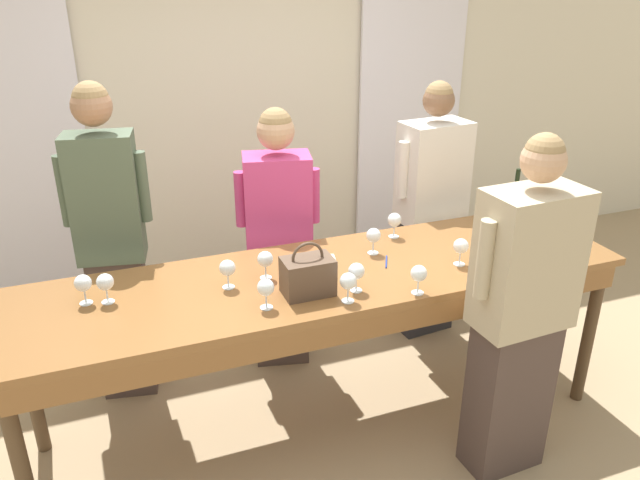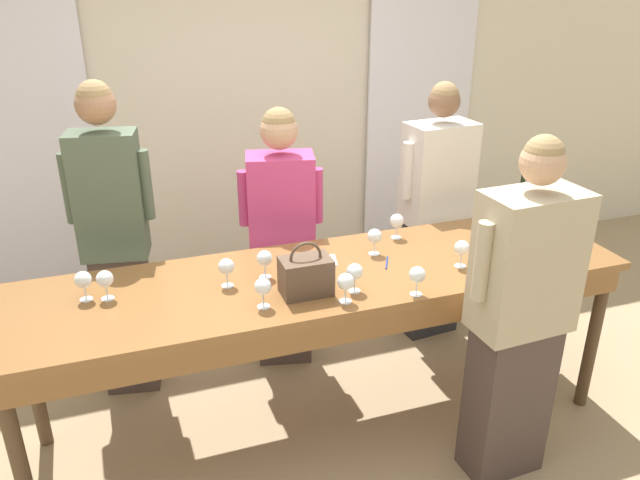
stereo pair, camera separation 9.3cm
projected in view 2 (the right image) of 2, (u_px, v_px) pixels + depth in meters
ground_plane at (325, 421)px, 3.57m from camera, size 18.00×18.00×0.00m
wall_back at (238, 108)px, 4.74m from camera, size 12.00×0.06×2.80m
curtain_panel_left at (23, 133)px, 4.25m from camera, size 0.92×0.03×2.69m
curtain_panel_right at (420, 104)px, 5.15m from camera, size 0.92×0.03×2.69m
tasting_bar at (327, 291)px, 3.20m from camera, size 3.15×0.83×0.95m
wine_bottle at (520, 201)px, 3.84m from camera, size 0.07×0.07×0.30m
handbag at (306, 275)px, 2.95m from camera, size 0.24×0.16×0.27m
wine_glass_front_left at (397, 221)px, 3.55m from camera, size 0.08×0.08×0.15m
wine_glass_front_mid at (484, 245)px, 3.25m from camera, size 0.08×0.08×0.15m
wine_glass_front_right at (462, 248)px, 3.21m from camera, size 0.08×0.08×0.15m
wine_glass_center_left at (105, 279)px, 2.90m from camera, size 0.08×0.08×0.15m
wine_glass_center_mid at (417, 275)px, 2.94m from camera, size 0.08×0.08×0.15m
wine_glass_center_right at (355, 272)px, 2.97m from camera, size 0.08×0.08×0.15m
wine_glass_back_left at (263, 287)px, 2.83m from camera, size 0.08×0.08×0.15m
wine_glass_back_mid at (83, 280)px, 2.89m from camera, size 0.08×0.08×0.15m
wine_glass_back_right at (265, 259)px, 3.10m from camera, size 0.08×0.08×0.15m
wine_glass_near_host at (375, 237)px, 3.35m from camera, size 0.08×0.08×0.15m
wine_glass_by_bottle at (226, 267)px, 3.02m from camera, size 0.08×0.08×0.15m
wine_glass_by_handbag at (346, 282)px, 2.87m from camera, size 0.08×0.08×0.15m
napkin at (323, 260)px, 3.32m from camera, size 0.16×0.16×0.00m
pen at (387, 263)px, 3.29m from camera, size 0.07×0.13×0.01m
guest_olive_jacket at (115, 240)px, 3.49m from camera, size 0.48×0.28×1.87m
guest_pink_top at (282, 238)px, 3.83m from camera, size 0.51×0.33×1.66m
guest_cream_sweater at (435, 213)px, 4.13m from camera, size 0.55×0.30×1.75m
host_pouring at (519, 318)px, 2.91m from camera, size 0.57×0.29×1.76m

